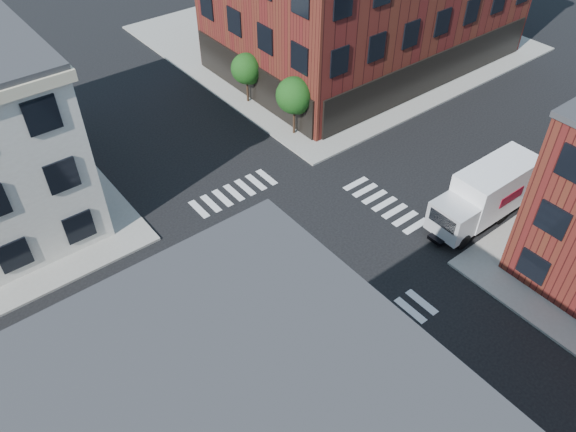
{
  "coord_description": "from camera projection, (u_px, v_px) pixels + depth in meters",
  "views": [
    {
      "loc": [
        -15.03,
        -17.85,
        23.48
      ],
      "look_at": [
        -0.37,
        0.73,
        2.5
      ],
      "focal_mm": 35.0,
      "sensor_mm": 36.0,
      "label": 1
    }
  ],
  "objects": [
    {
      "name": "box_truck",
      "position": [
        486.0,
        194.0,
        34.1
      ],
      "size": [
        8.01,
        2.57,
        3.6
      ],
      "rotation": [
        0.0,
        0.0,
        -0.01
      ],
      "color": "white",
      "rests_on": "ground"
    },
    {
      "name": "signal_pole",
      "position": [
        279.0,
        360.0,
        24.09
      ],
      "size": [
        1.29,
        1.24,
        4.6
      ],
      "color": "black",
      "rests_on": "ground"
    },
    {
      "name": "traffic_cone",
      "position": [
        283.0,
        364.0,
        26.84
      ],
      "size": [
        0.46,
        0.46,
        0.74
      ],
      "rotation": [
        0.0,
        0.0,
        0.17
      ],
      "color": "#F42E0A",
      "rests_on": "ground"
    },
    {
      "name": "tree_far",
      "position": [
        247.0,
        70.0,
        44.01
      ],
      "size": [
        2.43,
        2.43,
        4.07
      ],
      "color": "black",
      "rests_on": "ground"
    },
    {
      "name": "ground",
      "position": [
        301.0,
        252.0,
        33.03
      ],
      "size": [
        120.0,
        120.0,
        0.0
      ],
      "primitive_type": "plane",
      "color": "black",
      "rests_on": "ground"
    },
    {
      "name": "sidewalk_ne",
      "position": [
        331.0,
        38.0,
        55.05
      ],
      "size": [
        30.0,
        30.0,
        0.15
      ],
      "primitive_type": "cube",
      "color": "gray",
      "rests_on": "ground"
    },
    {
      "name": "tree_near",
      "position": [
        295.0,
        97.0,
        40.29
      ],
      "size": [
        2.69,
        2.69,
        4.49
      ],
      "color": "black",
      "rests_on": "ground"
    }
  ]
}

